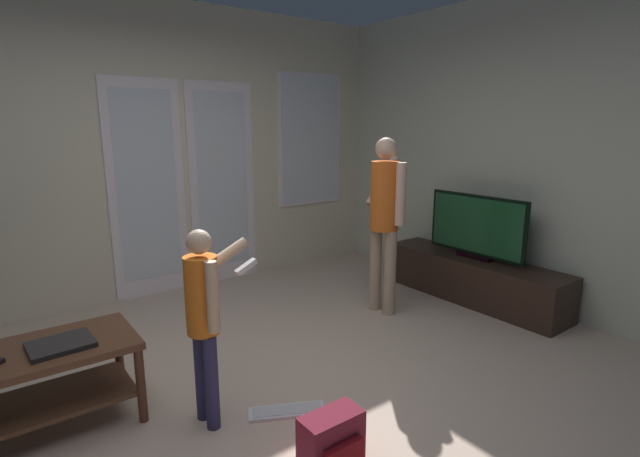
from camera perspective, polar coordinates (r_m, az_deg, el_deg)
The scene contains 11 objects.
ground_plane at distance 2.94m, azimuth -8.18°, elevation -21.54°, with size 5.76×4.82×0.02m, color #C9AE99.
wall_back_with_doors at distance 4.71m, azimuth -21.62°, elevation 8.23°, with size 5.76×0.09×2.77m.
wall_right_plain at distance 4.53m, azimuth 24.91°, elevation 8.13°, with size 0.06×4.82×2.74m.
coffee_table at distance 3.00m, azimuth -30.66°, elevation -14.64°, with size 0.96×0.52×0.48m.
tv_stand at distance 4.69m, azimuth 17.91°, elevation -5.80°, with size 0.44×1.77×0.41m.
flat_screen_tv at distance 4.56m, azimuth 18.28°, elevation 0.23°, with size 0.08×0.99×0.59m.
person_adult at distance 4.06m, azimuth 7.83°, elevation 2.18°, with size 0.50×0.45×1.52m.
person_child at distance 2.62m, azimuth -13.69°, elevation -9.48°, with size 0.49×0.32×1.10m.
backpack at distance 2.49m, azimuth 1.48°, elevation -24.24°, with size 0.31×0.20×0.28m.
loose_keyboard at distance 2.93m, azimuth -4.00°, elevation -21.05°, with size 0.45×0.31×0.02m.
laptop_closed at distance 2.91m, azimuth -28.72°, elevation -12.14°, with size 0.31×0.25×0.03m, color #262223.
Camera 1 is at (-1.13, -2.16, 1.63)m, focal length 26.61 mm.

